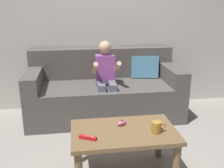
{
  "coord_description": "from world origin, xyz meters",
  "views": [
    {
      "loc": [
        -0.36,
        -1.97,
        1.43
      ],
      "look_at": [
        0.02,
        0.6,
        0.62
      ],
      "focal_mm": 42.11,
      "sensor_mm": 36.0,
      "label": 1
    }
  ],
  "objects_px": {
    "coffee_table": "(124,138)",
    "coffee_mug": "(157,127)",
    "couch": "(105,93)",
    "nunchuk_pink": "(122,123)",
    "game_remote_red_near_edge": "(88,138)",
    "person_seated_on_couch": "(106,77)"
  },
  "relations": [
    {
      "from": "couch",
      "to": "nunchuk_pink",
      "type": "relative_size",
      "value": 19.19
    },
    {
      "from": "nunchuk_pink",
      "to": "coffee_mug",
      "type": "distance_m",
      "value": 0.31
    },
    {
      "from": "couch",
      "to": "game_remote_red_near_edge",
      "type": "xyz_separation_m",
      "value": [
        -0.3,
        -1.37,
        0.12
      ]
    },
    {
      "from": "couch",
      "to": "person_seated_on_couch",
      "type": "bearing_deg",
      "value": -92.6
    },
    {
      "from": "person_seated_on_couch",
      "to": "couch",
      "type": "bearing_deg",
      "value": 87.4
    },
    {
      "from": "couch",
      "to": "coffee_table",
      "type": "bearing_deg",
      "value": -89.77
    },
    {
      "from": "couch",
      "to": "person_seated_on_couch",
      "type": "xyz_separation_m",
      "value": [
        -0.01,
        -0.18,
        0.26
      ]
    },
    {
      "from": "couch",
      "to": "nunchuk_pink",
      "type": "distance_m",
      "value": 1.18
    },
    {
      "from": "coffee_table",
      "to": "coffee_mug",
      "type": "bearing_deg",
      "value": -16.4
    },
    {
      "from": "person_seated_on_couch",
      "to": "coffee_table",
      "type": "relative_size",
      "value": 1.13
    },
    {
      "from": "game_remote_red_near_edge",
      "to": "nunchuk_pink",
      "type": "xyz_separation_m",
      "value": [
        0.3,
        0.2,
        0.01
      ]
    },
    {
      "from": "coffee_table",
      "to": "coffee_mug",
      "type": "relative_size",
      "value": 7.39
    },
    {
      "from": "couch",
      "to": "game_remote_red_near_edge",
      "type": "relative_size",
      "value": 13.61
    },
    {
      "from": "couch",
      "to": "nunchuk_pink",
      "type": "height_order",
      "value": "couch"
    },
    {
      "from": "person_seated_on_couch",
      "to": "nunchuk_pink",
      "type": "distance_m",
      "value": 1.0
    },
    {
      "from": "game_remote_red_near_edge",
      "to": "nunchuk_pink",
      "type": "distance_m",
      "value": 0.36
    },
    {
      "from": "person_seated_on_couch",
      "to": "game_remote_red_near_edge",
      "type": "relative_size",
      "value": 7.01
    },
    {
      "from": "couch",
      "to": "coffee_table",
      "type": "xyz_separation_m",
      "value": [
        0.0,
        -1.27,
        0.04
      ]
    },
    {
      "from": "couch",
      "to": "coffee_table",
      "type": "relative_size",
      "value": 2.2
    },
    {
      "from": "person_seated_on_couch",
      "to": "coffee_table",
      "type": "height_order",
      "value": "person_seated_on_couch"
    },
    {
      "from": "couch",
      "to": "coffee_mug",
      "type": "xyz_separation_m",
      "value": [
        0.26,
        -1.34,
        0.16
      ]
    },
    {
      "from": "game_remote_red_near_edge",
      "to": "couch",
      "type": "bearing_deg",
      "value": 77.68
    }
  ]
}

